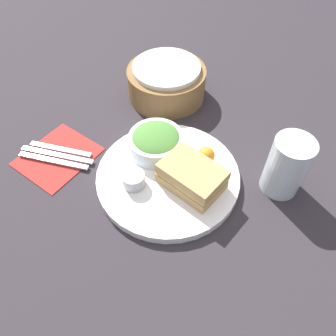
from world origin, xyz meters
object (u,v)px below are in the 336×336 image
drink_glass (287,166)px  spoon (61,149)px  salad_bowl (156,141)px  fork (54,161)px  plate (168,177)px  sandwich (192,176)px  knife (57,155)px  dressing_cup (134,180)px  bread_basket (166,82)px

drink_glass → spoon: size_ratio=0.88×
salad_bowl → fork: 0.24m
plate → spoon: bearing=-162.5°
drink_glass → spoon: drink_glass is taller
plate → spoon: (-0.25, -0.08, -0.00)m
sandwich → knife: (-0.30, -0.10, -0.04)m
salad_bowl → drink_glass: bearing=17.8°
sandwich → salad_bowl: bearing=163.5°
salad_bowl → dressing_cup: salad_bowl is taller
plate → drink_glass: drink_glass is taller
drink_glass → spoon: (-0.45, -0.20, -0.06)m
plate → dressing_cup: dressing_cup is taller
sandwich → dressing_cup: bearing=-144.6°
plate → knife: bearing=-158.5°
dressing_cup → knife: (-0.20, -0.03, -0.03)m
salad_bowl → plate: bearing=-33.3°
dressing_cup → bread_basket: bread_basket is taller
dressing_cup → spoon: size_ratio=0.31×
plate → knife: (-0.24, -0.10, -0.00)m
dressing_cup → drink_glass: drink_glass is taller
plate → sandwich: (0.06, 0.01, 0.04)m
fork → knife: same height
knife → dressing_cup: bearing=167.9°
drink_glass → fork: 0.50m
salad_bowl → dressing_cup: bearing=-78.6°
sandwich → spoon: 0.32m
dressing_cup → bread_basket: 0.32m
bread_basket → fork: bread_basket is taller
salad_bowl → spoon: bearing=-147.5°
plate → salad_bowl: salad_bowl is taller
spoon → sandwich: bearing=174.1°
dressing_cup → bread_basket: bearing=114.0°
bread_basket → knife: size_ratio=1.16×
plate → salad_bowl: size_ratio=2.52×
knife → salad_bowl: bearing=-164.5°
fork → spoon: same height
dressing_cup → plate: bearing=56.4°
drink_glass → dressing_cup: bearing=-142.2°
sandwich → drink_glass: size_ratio=0.99×
fork → drink_glass: bearing=-173.0°
salad_bowl → spoon: salad_bowl is taller
drink_glass → salad_bowl: bearing=-162.2°
plate → dressing_cup: (-0.04, -0.06, 0.03)m
salad_bowl → fork: size_ratio=0.72×
plate → spoon: plate is taller
knife → spoon: bearing=-90.0°
drink_glass → bread_basket: (-0.37, 0.11, -0.02)m
sandwich → salad_bowl: 0.12m
drink_glass → fork: drink_glass is taller
sandwich → bread_basket: bread_basket is taller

